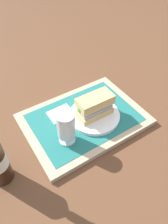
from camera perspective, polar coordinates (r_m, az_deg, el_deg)
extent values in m
plane|color=brown|center=(0.82, 0.00, -2.43)|extent=(3.00, 3.00, 0.00)
cube|color=tan|center=(0.81, 0.00, -1.96)|extent=(0.44, 0.32, 0.02)
cube|color=#1E6B66|center=(0.80, 0.00, -1.46)|extent=(0.38, 0.27, 0.00)
cylinder|color=white|center=(0.80, 2.78, -0.89)|extent=(0.19, 0.19, 0.01)
cube|color=tan|center=(0.79, 2.83, 0.05)|extent=(0.13, 0.07, 0.02)
cube|color=#9EA3A8|center=(0.77, 2.88, 1.08)|extent=(0.12, 0.06, 0.02)
cube|color=silver|center=(0.77, 2.91, 1.72)|extent=(0.11, 0.05, 0.01)
sphere|color=#47932D|center=(0.74, -0.32, 0.83)|extent=(0.04, 0.04, 0.04)
cube|color=tan|center=(0.75, 2.97, 2.92)|extent=(0.13, 0.07, 0.04)
cylinder|color=silver|center=(0.74, -4.49, -7.27)|extent=(0.06, 0.06, 0.01)
cylinder|color=silver|center=(0.72, -4.56, -6.56)|extent=(0.01, 0.01, 0.02)
cylinder|color=silver|center=(0.68, -4.84, -3.49)|extent=(0.06, 0.06, 0.09)
cylinder|color=gold|center=(0.70, -4.68, -5.20)|extent=(0.06, 0.06, 0.03)
cylinder|color=white|center=(0.69, -4.78, -4.13)|extent=(0.05, 0.05, 0.01)
cube|color=white|center=(0.82, -6.22, -0.47)|extent=(0.09, 0.07, 0.01)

